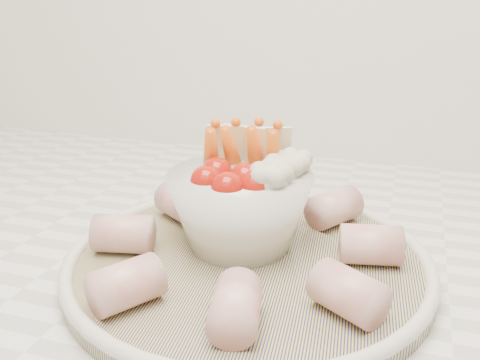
% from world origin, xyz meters
% --- Properties ---
extents(serving_platter, '(0.35, 0.35, 0.02)m').
position_xyz_m(serving_platter, '(-0.11, 1.40, 0.93)').
color(serving_platter, navy).
rests_on(serving_platter, kitchen_counter).
extents(veggie_bowl, '(0.13, 0.13, 0.11)m').
position_xyz_m(veggie_bowl, '(-0.12, 1.42, 0.98)').
color(veggie_bowl, silver).
rests_on(veggie_bowl, serving_platter).
extents(cured_meat_rolls, '(0.27, 0.27, 0.03)m').
position_xyz_m(cured_meat_rolls, '(-0.11, 1.40, 0.95)').
color(cured_meat_rolls, '#BC5656').
rests_on(cured_meat_rolls, serving_platter).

